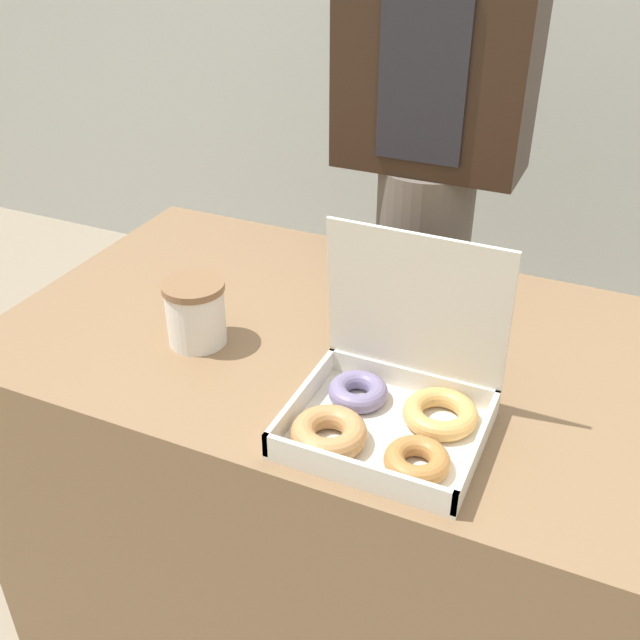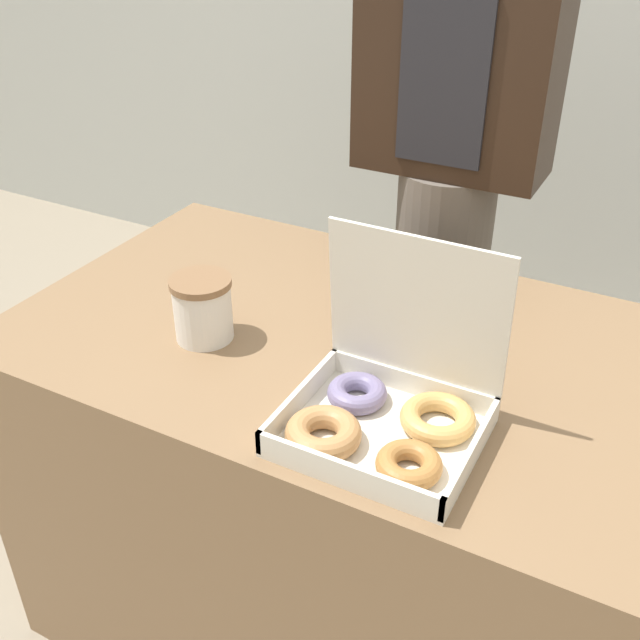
% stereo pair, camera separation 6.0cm
% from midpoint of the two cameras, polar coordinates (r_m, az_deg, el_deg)
% --- Properties ---
extents(ground_plane, '(14.00, 14.00, 0.00)m').
position_cam_midpoint_polar(ground_plane, '(1.81, 2.89, -21.63)').
color(ground_plane, gray).
extents(table, '(1.19, 0.71, 0.75)m').
position_cam_midpoint_polar(table, '(1.52, 3.27, -13.20)').
color(table, brown).
rests_on(table, ground_plane).
extents(donut_box, '(0.28, 0.26, 0.27)m').
position_cam_midpoint_polar(donut_box, '(1.07, 6.63, -6.71)').
color(donut_box, silver).
rests_on(donut_box, table).
extents(coffee_cup, '(0.10, 0.10, 0.11)m').
position_cam_midpoint_polar(coffee_cup, '(1.27, -7.61, 0.87)').
color(coffee_cup, silver).
rests_on(coffee_cup, table).
extents(person_customer, '(0.42, 0.23, 1.62)m').
position_cam_midpoint_polar(person_customer, '(1.75, 10.96, 12.33)').
color(person_customer, '#665B51').
rests_on(person_customer, ground_plane).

